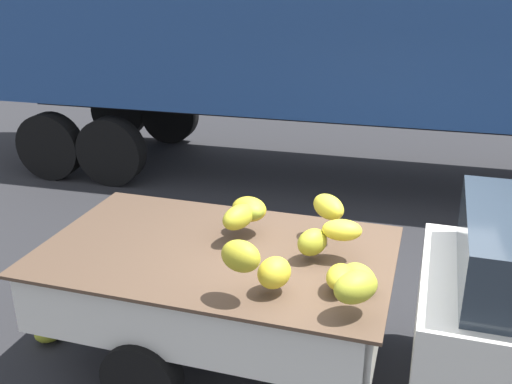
# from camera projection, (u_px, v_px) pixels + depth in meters

# --- Properties ---
(ground) EXTENTS (220.00, 220.00, 0.00)m
(ground) POSITION_uv_depth(u_px,v_px,m) (354.00, 368.00, 5.23)
(ground) COLOR #28282B
(curb_strip) EXTENTS (80.00, 0.80, 0.16)m
(curb_strip) POSITION_uv_depth(u_px,v_px,m) (378.00, 109.00, 13.80)
(curb_strip) COLOR gray
(curb_strip) RESTS_ON ground
(pickup_truck) EXTENTS (5.35, 2.23, 1.70)m
(pickup_truck) POSITION_uv_depth(u_px,v_px,m) (475.00, 310.00, 4.50)
(pickup_truck) COLOR silver
(pickup_truck) RESTS_ON ground
(semi_trailer) EXTENTS (12.10, 3.11, 3.95)m
(semi_trailer) POSITION_uv_depth(u_px,v_px,m) (353.00, 18.00, 8.80)
(semi_trailer) COLOR navy
(semi_trailer) RESTS_ON ground
(fallen_banana_bunch_near_tailgate) EXTENTS (0.35, 0.37, 0.19)m
(fallen_banana_bunch_near_tailgate) POSITION_uv_depth(u_px,v_px,m) (50.00, 331.00, 5.59)
(fallen_banana_bunch_near_tailgate) COLOR #A1A82D
(fallen_banana_bunch_near_tailgate) RESTS_ON ground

